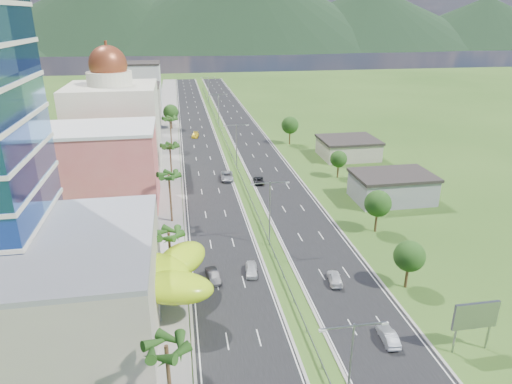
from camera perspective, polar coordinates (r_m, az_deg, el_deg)
ground at (r=65.80m, az=3.42°, el=-10.71°), size 500.00×500.00×0.00m
road_left at (r=148.51m, az=-7.35°, el=7.51°), size 11.00×260.00×0.04m
road_right at (r=149.85m, az=-1.57°, el=7.80°), size 11.00×260.00×0.04m
sidewalk_left at (r=148.43m, az=-11.04°, el=7.30°), size 7.00×260.00×0.12m
median_guardrail at (r=131.47m, az=-3.68°, el=6.12°), size 0.10×216.06×0.76m
streetlight_median_a at (r=42.64m, az=11.72°, el=-20.39°), size 6.04×0.25×11.00m
streetlight_median_b at (r=71.36m, az=1.74°, el=-1.91°), size 6.04×0.25×11.00m
streetlight_median_c at (r=108.78m, az=-2.46°, el=6.27°), size 6.04×0.25×11.00m
streetlight_median_d at (r=152.46m, az=-4.71°, el=10.56°), size 6.04×0.25×11.00m
streetlight_median_e at (r=196.73m, az=-5.97°, el=12.92°), size 6.04×0.25×11.00m
mall_podium at (r=59.47m, az=-27.15°, el=-10.87°), size 30.00×24.00×11.00m
lime_canopy at (r=58.80m, az=-15.18°, el=-10.03°), size 18.00×15.00×7.40m
pink_shophouse at (r=91.66m, az=-18.58°, el=2.78°), size 20.00×15.00×15.00m
domed_building at (r=112.71m, az=-17.26°, el=8.28°), size 20.00×20.00×28.70m
midrise_grey at (r=137.60m, az=-15.53°, el=9.24°), size 16.00×15.00×16.00m
midrise_beige at (r=159.40m, az=-14.82°, el=10.31°), size 16.00×15.00×13.00m
midrise_white at (r=181.63m, az=-14.37°, el=12.42°), size 16.00×15.00×18.00m
billboard at (r=56.16m, az=25.74°, el=-13.89°), size 5.20×0.35×6.20m
shed_near at (r=95.02m, az=16.63°, el=0.44°), size 15.00×10.00×5.00m
shed_far at (r=121.96m, az=11.43°, el=5.31°), size 14.00×12.00×4.40m
palm_tree_a at (r=41.97m, az=-11.13°, el=-18.84°), size 3.60×3.60×9.10m
palm_tree_b at (r=62.76m, az=-10.84°, el=-5.38°), size 3.60×3.60×8.10m
palm_tree_c at (r=80.70m, az=-10.83°, el=1.83°), size 3.60×3.60×9.60m
palm_tree_d at (r=102.96m, az=-10.72°, el=5.51°), size 3.60×3.60×8.60m
palm_tree_e at (r=127.08m, az=-10.70°, el=8.84°), size 3.60×3.60×9.40m
leafy_tree_lfar at (r=152.11m, az=-10.60°, el=9.80°), size 4.90×4.90×8.05m
leafy_tree_ra at (r=64.69m, az=18.63°, el=-7.62°), size 4.20×4.20×6.90m
leafy_tree_rb at (r=79.43m, az=14.99°, el=-1.41°), size 4.55×4.55×7.47m
leafy_tree_rc at (r=105.15m, az=10.29°, el=4.07°), size 3.85×3.85×6.33m
leafy_tree_rd at (r=131.43m, az=4.27°, el=8.33°), size 4.90×4.90×8.05m
mountain_ridge at (r=510.76m, az=-1.60°, el=17.30°), size 860.00×140.00×90.00m
car_white_near_left at (r=66.30m, az=-0.58°, el=-9.66°), size 2.14×4.26×1.39m
car_dark_left at (r=65.11m, az=-5.40°, el=-10.37°), size 2.15×4.52×1.43m
car_silver_mid_left at (r=103.23m, az=-3.64°, el=2.00°), size 3.11×6.03×1.63m
car_yellow_far_left at (r=141.36m, az=-7.61°, el=7.09°), size 2.60×4.86×1.34m
car_white_near_right at (r=65.24m, az=9.84°, el=-10.54°), size 2.34×4.48×1.45m
car_silver_right at (r=56.35m, az=16.21°, el=-16.92°), size 1.79×4.34×1.40m
car_dark_far_right at (r=101.05m, az=0.31°, el=1.51°), size 2.64×4.90×1.31m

